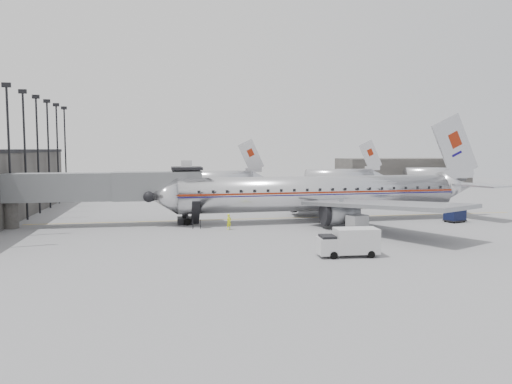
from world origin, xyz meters
The scene contains 13 objects.
ground centered at (0.00, 0.00, 0.00)m, with size 160.00×160.00×0.00m, color slate.
hangar centered at (45.00, 60.00, 3.00)m, with size 30.00×12.00×6.00m, color #383533.
apron_line centered at (3.00, 6.00, 0.01)m, with size 0.15×60.00×0.01m, color gold.
jet_bridge centered at (-16.66, 3.67, 4.18)m, with size 21.00×6.20×7.10m.
floodlight_masts centered at (-27.50, 13.00, 8.36)m, with size 0.90×42.25×15.25m.
distant_aircraft_near centered at (-1.79, 42.00, 2.73)m, with size 16.39×3.20×10.26m.
distant_aircraft_mid centered at (24.21, 46.00, 2.73)m, with size 16.39×3.20×10.26m.
distant_aircraft_far centered at (48.21, 50.00, 2.73)m, with size 16.39×3.20×10.26m.
airliner centered at (6.81, 3.04, 3.22)m, with size 40.50×37.48×12.80m.
service_van centered at (2.66, -15.89, 1.16)m, with size 4.79×2.08×2.21m.
baggage_cart_navy centered at (21.18, -0.75, 0.90)m, with size 2.56×2.22×1.70m.
baggage_cart_white centered at (8.00, -4.23, 0.85)m, with size 2.44×2.15×1.59m.
ramp_worker centered at (-4.92, -1.36, 0.82)m, with size 0.60×0.39×1.64m, color #D6E51B.
Camera 1 is at (-11.28, -52.35, 8.41)m, focal length 35.00 mm.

